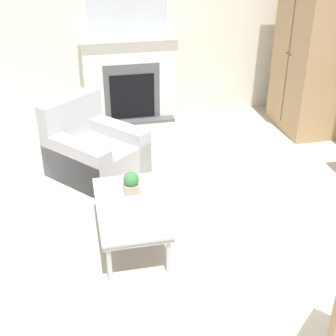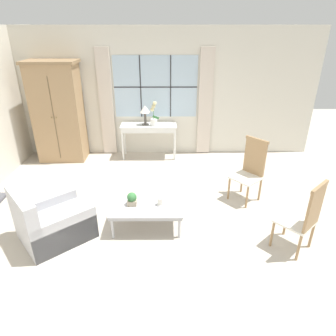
# 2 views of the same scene
# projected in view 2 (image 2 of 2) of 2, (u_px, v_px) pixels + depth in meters

# --- Properties ---
(ground_plane) EXTENTS (14.00, 14.00, 0.00)m
(ground_plane) POSITION_uv_depth(u_px,v_px,m) (151.00, 228.00, 4.58)
(ground_plane) COLOR #BCB2A3
(wall_back_windowed) EXTENTS (7.20, 0.14, 2.80)m
(wall_back_windowed) POSITION_uv_depth(u_px,v_px,m) (156.00, 94.00, 6.69)
(wall_back_windowed) COLOR silver
(wall_back_windowed) RESTS_ON ground_plane
(armoire) EXTENTS (1.08, 0.63, 2.16)m
(armoire) POSITION_uv_depth(u_px,v_px,m) (58.00, 112.00, 6.49)
(armoire) COLOR tan
(armoire) RESTS_ON ground_plane
(console_table) EXTENTS (1.25, 0.43, 0.78)m
(console_table) POSITION_uv_depth(u_px,v_px,m) (149.00, 129.00, 6.73)
(console_table) COLOR white
(console_table) RESTS_ON ground_plane
(table_lamp) EXTENTS (0.23, 0.23, 0.44)m
(table_lamp) POSITION_uv_depth(u_px,v_px,m) (145.00, 111.00, 6.55)
(table_lamp) COLOR #4C4742
(table_lamp) RESTS_ON console_table
(potted_orchid) EXTENTS (0.20, 0.16, 0.54)m
(potted_orchid) POSITION_uv_depth(u_px,v_px,m) (154.00, 117.00, 6.56)
(potted_orchid) COLOR white
(potted_orchid) RESTS_ON console_table
(armchair_upholstered) EXTENTS (1.23, 1.21, 0.84)m
(armchair_upholstered) POSITION_uv_depth(u_px,v_px,m) (52.00, 222.00, 4.27)
(armchair_upholstered) COLOR #B2B2B7
(armchair_upholstered) RESTS_ON ground_plane
(side_chair_wooden) EXTENTS (0.62, 0.62, 1.10)m
(side_chair_wooden) POSITION_uv_depth(u_px,v_px,m) (251.00, 167.00, 5.13)
(side_chair_wooden) COLOR white
(side_chair_wooden) RESTS_ON ground_plane
(accent_chair_wooden) EXTENTS (0.62, 0.62, 1.06)m
(accent_chair_wooden) POSITION_uv_depth(u_px,v_px,m) (305.00, 215.00, 3.89)
(accent_chair_wooden) COLOR white
(accent_chair_wooden) RESTS_ON ground_plane
(coffee_table) EXTENTS (1.06, 0.58, 0.39)m
(coffee_table) POSITION_uv_depth(u_px,v_px,m) (147.00, 208.00, 4.45)
(coffee_table) COLOR #BCBCC1
(coffee_table) RESTS_ON ground_plane
(potted_plant_small) EXTENTS (0.14, 0.14, 0.20)m
(potted_plant_small) POSITION_uv_depth(u_px,v_px,m) (132.00, 199.00, 4.42)
(potted_plant_small) COLOR tan
(potted_plant_small) RESTS_ON coffee_table
(pillar_candle) EXTENTS (0.12, 0.12, 0.14)m
(pillar_candle) POSITION_uv_depth(u_px,v_px,m) (160.00, 202.00, 4.44)
(pillar_candle) COLOR silver
(pillar_candle) RESTS_ON coffee_table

